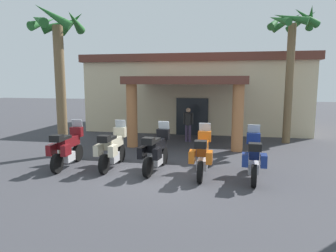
# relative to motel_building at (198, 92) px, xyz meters

# --- Properties ---
(ground_plane) EXTENTS (80.00, 80.00, 0.00)m
(ground_plane) POSITION_rel_motel_building_xyz_m (0.08, -10.83, -2.32)
(ground_plane) COLOR #38383D
(motel_building) EXTENTS (13.65, 11.09, 4.59)m
(motel_building) POSITION_rel_motel_building_xyz_m (0.00, 0.00, 0.00)
(motel_building) COLOR beige
(motel_building) RESTS_ON ground_plane
(motorcycle_maroon) EXTENTS (0.73, 2.21, 1.61)m
(motorcycle_maroon) POSITION_rel_motel_building_xyz_m (-3.32, -10.67, -1.62)
(motorcycle_maroon) COLOR black
(motorcycle_maroon) RESTS_ON ground_plane
(motorcycle_cream) EXTENTS (0.71, 2.21, 1.61)m
(motorcycle_cream) POSITION_rel_motel_building_xyz_m (-1.73, -10.41, -1.62)
(motorcycle_cream) COLOR black
(motorcycle_cream) RESTS_ON ground_plane
(motorcycle_black) EXTENTS (0.74, 2.21, 1.61)m
(motorcycle_black) POSITION_rel_motel_building_xyz_m (-0.13, -10.45, -1.62)
(motorcycle_black) COLOR black
(motorcycle_black) RESTS_ON ground_plane
(motorcycle_orange) EXTENTS (0.71, 2.21, 1.61)m
(motorcycle_orange) POSITION_rel_motel_building_xyz_m (1.46, -10.61, -1.62)
(motorcycle_orange) COLOR black
(motorcycle_orange) RESTS_ON ground_plane
(motorcycle_blue) EXTENTS (0.71, 2.21, 1.61)m
(motorcycle_blue) POSITION_rel_motel_building_xyz_m (3.05, -10.65, -1.62)
(motorcycle_blue) COLOR black
(motorcycle_blue) RESTS_ON ground_plane
(pedestrian) EXTENTS (0.52, 0.32, 1.71)m
(pedestrian) POSITION_rel_motel_building_xyz_m (0.16, -5.13, -1.33)
(pedestrian) COLOR #3F334C
(pedestrian) RESTS_ON ground_plane
(palm_tree_near_portico) EXTENTS (2.40, 2.44, 6.50)m
(palm_tree_near_portico) POSITION_rel_motel_building_xyz_m (4.97, -4.41, 2.47)
(palm_tree_near_portico) COLOR brown
(palm_tree_near_portico) RESTS_ON ground_plane
(palm_tree_roadside) EXTENTS (2.13, 2.26, 5.94)m
(palm_tree_roadside) POSITION_rel_motel_building_xyz_m (-4.48, -9.04, 1.86)
(palm_tree_roadside) COLOR brown
(palm_tree_roadside) RESTS_ON ground_plane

